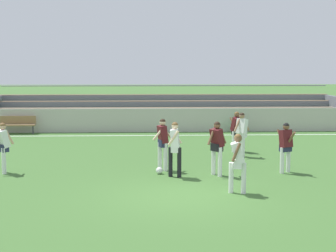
{
  "coord_description": "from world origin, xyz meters",
  "views": [
    {
      "loc": [
        -0.87,
        -13.0,
        3.42
      ],
      "look_at": [
        -0.15,
        4.61,
        1.31
      ],
      "focal_mm": 53.92,
      "sensor_mm": 36.0,
      "label": 1
    }
  ],
  "objects_px": {
    "player_dark_dropping_back": "(237,128)",
    "soccer_ball": "(159,171)",
    "player_dark_wide_right": "(217,143)",
    "player_white_deep_cover": "(242,131)",
    "player_white_challenging": "(238,158)",
    "bleacher_stand": "(166,110)",
    "player_white_pressing_high": "(3,144)",
    "trash_bin": "(236,125)",
    "player_white_wide_left": "(175,144)",
    "bench_far_left": "(18,123)",
    "player_dark_trailing_run": "(163,140)",
    "player_dark_overlapping": "(286,143)"
  },
  "relations": [
    {
      "from": "player_white_deep_cover",
      "to": "player_white_challenging",
      "type": "height_order",
      "value": "player_white_deep_cover"
    },
    {
      "from": "bleacher_stand",
      "to": "bench_far_left",
      "type": "xyz_separation_m",
      "value": [
        -7.66,
        -3.26,
        -0.38
      ]
    },
    {
      "from": "player_white_wide_left",
      "to": "bench_far_left",
      "type": "bearing_deg",
      "value": 125.77
    },
    {
      "from": "player_dark_wide_right",
      "to": "soccer_ball",
      "type": "height_order",
      "value": "player_dark_wide_right"
    },
    {
      "from": "player_dark_wide_right",
      "to": "player_dark_dropping_back",
      "type": "height_order",
      "value": "player_dark_wide_right"
    },
    {
      "from": "bleacher_stand",
      "to": "player_white_deep_cover",
      "type": "relative_size",
      "value": 11.77
    },
    {
      "from": "trash_bin",
      "to": "player_dark_overlapping",
      "type": "bearing_deg",
      "value": -90.66
    },
    {
      "from": "bench_far_left",
      "to": "player_white_deep_cover",
      "type": "xyz_separation_m",
      "value": [
        10.11,
        -6.88,
        0.45
      ]
    },
    {
      "from": "trash_bin",
      "to": "player_dark_dropping_back",
      "type": "relative_size",
      "value": 0.5
    },
    {
      "from": "player_white_pressing_high",
      "to": "player_dark_trailing_run",
      "type": "bearing_deg",
      "value": 2.52
    },
    {
      "from": "bleacher_stand",
      "to": "player_white_pressing_high",
      "type": "distance_m",
      "value": 13.98
    },
    {
      "from": "bleacher_stand",
      "to": "trash_bin",
      "type": "height_order",
      "value": "bleacher_stand"
    },
    {
      "from": "player_dark_trailing_run",
      "to": "player_white_wide_left",
      "type": "bearing_deg",
      "value": -70.79
    },
    {
      "from": "bleacher_stand",
      "to": "player_dark_wide_right",
      "type": "xyz_separation_m",
      "value": [
        1.07,
        -13.39,
        0.1
      ]
    },
    {
      "from": "trash_bin",
      "to": "player_dark_wide_right",
      "type": "xyz_separation_m",
      "value": [
        -2.37,
        -9.96,
        0.62
      ]
    },
    {
      "from": "player_white_wide_left",
      "to": "player_white_deep_cover",
      "type": "xyz_separation_m",
      "value": [
        2.71,
        3.41,
        -0.03
      ]
    },
    {
      "from": "bench_far_left",
      "to": "soccer_ball",
      "type": "distance_m",
      "value": 12.04
    },
    {
      "from": "player_white_wide_left",
      "to": "player_dark_wide_right",
      "type": "distance_m",
      "value": 1.33
    },
    {
      "from": "bleacher_stand",
      "to": "trash_bin",
      "type": "relative_size",
      "value": 24.36
    },
    {
      "from": "bench_far_left",
      "to": "player_white_wide_left",
      "type": "height_order",
      "value": "player_white_wide_left"
    },
    {
      "from": "player_dark_trailing_run",
      "to": "player_white_deep_cover",
      "type": "xyz_separation_m",
      "value": [
        3.05,
        2.41,
        -0.02
      ]
    },
    {
      "from": "bleacher_stand",
      "to": "player_white_challenging",
      "type": "bearing_deg",
      "value": -85.15
    },
    {
      "from": "player_white_deep_cover",
      "to": "player_white_pressing_high",
      "type": "bearing_deg",
      "value": -162.08
    },
    {
      "from": "player_dark_dropping_back",
      "to": "soccer_ball",
      "type": "height_order",
      "value": "player_dark_dropping_back"
    },
    {
      "from": "trash_bin",
      "to": "player_white_deep_cover",
      "type": "height_order",
      "value": "player_white_deep_cover"
    },
    {
      "from": "trash_bin",
      "to": "player_dark_overlapping",
      "type": "relative_size",
      "value": 0.5
    },
    {
      "from": "bench_far_left",
      "to": "player_dark_wide_right",
      "type": "bearing_deg",
      "value": -49.27
    },
    {
      "from": "player_dark_wide_right",
      "to": "soccer_ball",
      "type": "relative_size",
      "value": 7.75
    },
    {
      "from": "player_dark_trailing_run",
      "to": "player_white_pressing_high",
      "type": "xyz_separation_m",
      "value": [
        -5.09,
        -0.22,
        -0.06
      ]
    },
    {
      "from": "bench_far_left",
      "to": "player_white_challenging",
      "type": "height_order",
      "value": "player_white_challenging"
    },
    {
      "from": "player_dark_dropping_back",
      "to": "soccer_ball",
      "type": "relative_size",
      "value": 7.33
    },
    {
      "from": "player_white_wide_left",
      "to": "player_dark_trailing_run",
      "type": "bearing_deg",
      "value": 109.21
    },
    {
      "from": "player_dark_dropping_back",
      "to": "player_white_pressing_high",
      "type": "relative_size",
      "value": 0.99
    },
    {
      "from": "player_dark_dropping_back",
      "to": "player_white_challenging",
      "type": "bearing_deg",
      "value": -99.79
    },
    {
      "from": "soccer_ball",
      "to": "player_white_challenging",
      "type": "bearing_deg",
      "value": -50.98
    },
    {
      "from": "player_dark_trailing_run",
      "to": "player_white_challenging",
      "type": "height_order",
      "value": "player_dark_trailing_run"
    },
    {
      "from": "bench_far_left",
      "to": "player_white_wide_left",
      "type": "relative_size",
      "value": 1.05
    },
    {
      "from": "trash_bin",
      "to": "player_white_pressing_high",
      "type": "bearing_deg",
      "value": -134.35
    },
    {
      "from": "player_dark_trailing_run",
      "to": "player_white_pressing_high",
      "type": "height_order",
      "value": "player_dark_trailing_run"
    },
    {
      "from": "player_white_deep_cover",
      "to": "player_dark_overlapping",
      "type": "bearing_deg",
      "value": -73.37
    },
    {
      "from": "player_dark_wide_right",
      "to": "player_white_challenging",
      "type": "relative_size",
      "value": 1.05
    },
    {
      "from": "bench_far_left",
      "to": "player_dark_trailing_run",
      "type": "relative_size",
      "value": 1.05
    },
    {
      "from": "bleacher_stand",
      "to": "player_white_wide_left",
      "type": "relative_size",
      "value": 11.52
    },
    {
      "from": "player_dark_overlapping",
      "to": "player_dark_dropping_back",
      "type": "xyz_separation_m",
      "value": [
        -0.86,
        4.06,
        -0.0
      ]
    },
    {
      "from": "player_white_deep_cover",
      "to": "player_dark_dropping_back",
      "type": "xyz_separation_m",
      "value": [
        0.01,
        1.13,
        -0.05
      ]
    },
    {
      "from": "bench_far_left",
      "to": "player_dark_dropping_back",
      "type": "height_order",
      "value": "player_dark_dropping_back"
    },
    {
      "from": "bench_far_left",
      "to": "player_dark_wide_right",
      "type": "xyz_separation_m",
      "value": [
        8.73,
        -10.13,
        0.47
      ]
    },
    {
      "from": "trash_bin",
      "to": "player_white_wide_left",
      "type": "relative_size",
      "value": 0.47
    },
    {
      "from": "player_white_wide_left",
      "to": "player_white_pressing_high",
      "type": "height_order",
      "value": "player_white_wide_left"
    },
    {
      "from": "bleacher_stand",
      "to": "player_dark_dropping_back",
      "type": "xyz_separation_m",
      "value": [
        2.47,
        -9.0,
        0.03
      ]
    }
  ]
}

